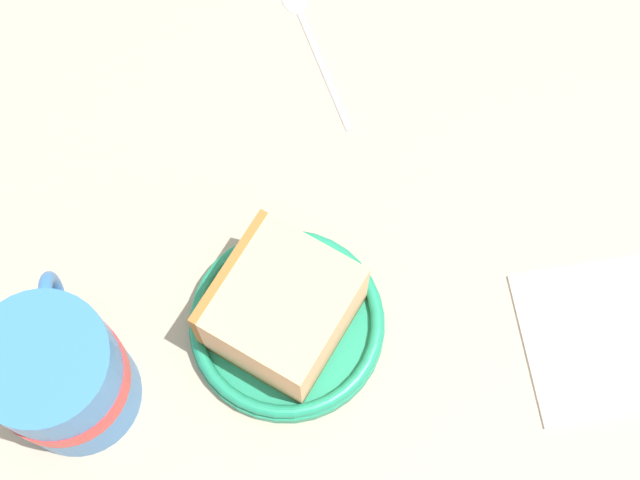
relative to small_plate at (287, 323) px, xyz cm
name	(u,v)px	position (x,y,z in cm)	size (l,w,h in cm)	color
ground_plane	(291,220)	(8.26, 2.40, -2.42)	(142.45, 142.45, 2.87)	tan
small_plate	(287,323)	(0.00, 0.00, 0.00)	(13.55, 13.55, 1.98)	#1E8C66
cake_slice	(282,308)	(0.06, 0.27, 3.19)	(10.41, 10.04, 6.16)	#9E662D
tea_mug	(60,375)	(-8.61, 12.10, 4.57)	(10.75, 8.59, 10.90)	#3372BF
teaspoon	(304,22)	(23.83, 6.27, -0.64)	(11.87, 9.49, 0.80)	silver
folded_napkin	(619,335)	(6.18, -22.22, -0.69)	(10.98, 13.20, 0.60)	white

